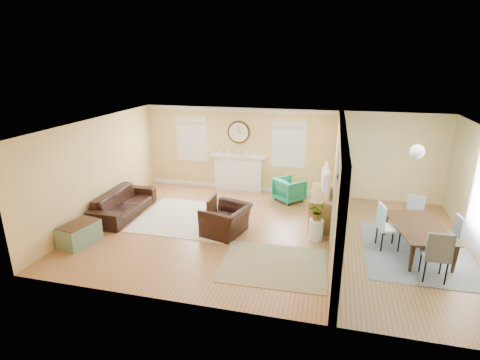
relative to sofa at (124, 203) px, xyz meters
name	(u,v)px	position (x,y,z in m)	size (l,w,h in m)	color
floor	(269,234)	(4.00, -0.22, -0.32)	(9.00, 9.00, 0.00)	brown
wall_back	(287,152)	(4.00, 2.78, 0.98)	(9.00, 0.02, 2.60)	tan
wall_front	(239,241)	(4.00, -3.22, 0.98)	(9.00, 0.02, 2.60)	tan
wall_left	(98,169)	(-0.50, -0.22, 0.98)	(0.02, 6.00, 2.60)	tan
ceiling	(272,126)	(4.00, -0.22, 2.28)	(9.00, 6.00, 0.02)	white
partition	(339,181)	(5.51, 0.06, 1.03)	(0.17, 6.00, 2.60)	tan
fireplace	(238,172)	(2.50, 2.66, 0.27)	(1.70, 0.30, 1.17)	white
wall_clock	(239,132)	(2.50, 2.74, 1.53)	(0.70, 0.07, 0.70)	#3E2617
window_left	(191,136)	(0.95, 2.73, 1.33)	(1.05, 0.13, 1.42)	white
window_right	(289,141)	(4.05, 2.73, 1.33)	(1.05, 0.13, 1.42)	white
pendant	(417,152)	(7.00, -0.22, 1.88)	(0.30, 0.30, 0.55)	gold
rug_cream	(192,218)	(1.87, 0.19, -0.32)	(2.74, 2.37, 0.01)	beige
rug_jute	(274,265)	(4.33, -1.62, -0.32)	(2.10, 1.72, 0.01)	#978462
rug_grey	(417,252)	(7.26, -0.36, -0.32)	(2.18, 2.73, 0.01)	slate
sofa	(124,203)	(0.00, 0.00, 0.00)	(2.22, 0.87, 0.65)	black
eames_chair	(226,220)	(2.99, -0.44, 0.02)	(1.07, 0.93, 0.70)	black
green_chair	(289,190)	(4.19, 2.09, 0.02)	(0.73, 0.75, 0.68)	#1D7B4D
trunk	(79,234)	(-0.08, -1.76, -0.07)	(0.69, 0.95, 0.50)	gray
credenza	(321,207)	(5.15, 0.79, 0.08)	(0.55, 1.61, 0.80)	olive
tv	(322,180)	(5.14, 0.79, 0.80)	(1.14, 0.15, 0.66)	black
garden_stool	(316,229)	(5.09, -0.25, -0.08)	(0.34, 0.34, 0.50)	white
potted_plant	(317,211)	(5.09, -0.25, 0.38)	(0.38, 0.33, 0.42)	#337F33
dining_table	(419,239)	(7.26, -0.36, -0.01)	(1.79, 1.00, 0.63)	#3E2617
dining_chair_n	(414,212)	(7.33, 0.71, 0.20)	(0.48, 0.48, 0.89)	slate
dining_chair_s	(436,250)	(7.33, -1.38, 0.28)	(0.46, 0.46, 1.03)	slate
dining_chair_w	(390,223)	(6.65, -0.29, 0.28)	(0.54, 0.54, 1.03)	white
dining_chair_e	(449,232)	(7.84, -0.31, 0.20)	(0.43, 0.43, 0.89)	slate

